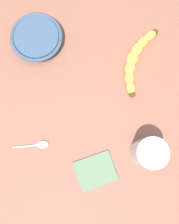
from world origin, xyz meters
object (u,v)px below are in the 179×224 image
banana (136,60)px  teaspoon (41,145)px  smoothie_glass (148,153)px  ceramic_bowl (37,38)px

banana → teaspoon: size_ratio=2.01×
smoothie_glass → teaspoon: 32.16cm
smoothie_glass → teaspoon: size_ratio=1.02×
smoothie_glass → ceramic_bowl: (33.61, -36.07, -3.49)cm
ceramic_bowl → teaspoon: (-1.96, 33.85, -1.80)cm
ceramic_bowl → teaspoon: size_ratio=1.48×
ceramic_bowl → teaspoon: ceramic_bowl is taller
banana → teaspoon: (29.60, 26.94, -1.40)cm
teaspoon → ceramic_bowl: bearing=87.3°
banana → ceramic_bowl: size_ratio=1.36×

